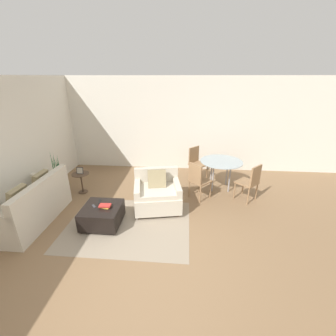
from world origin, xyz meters
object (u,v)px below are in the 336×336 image
(couch, at_px, (31,207))
(book_stack, at_px, (105,206))
(picture_frame, at_px, (80,171))
(tv_remote_secondary, at_px, (94,206))
(dining_chair_near_left, at_px, (198,179))
(dining_chair_far_left, at_px, (196,161))
(dining_chair_near_right, at_px, (251,180))
(side_table, at_px, (81,179))
(armchair, at_px, (157,194))
(dining_table, at_px, (221,164))
(tv_remote_primary, at_px, (100,201))
(potted_plant, at_px, (60,182))
(ottoman, at_px, (102,215))

(couch, height_order, book_stack, couch)
(picture_frame, bearing_deg, tv_remote_secondary, -56.34)
(couch, xyz_separation_m, tv_remote_secondary, (1.28, 0.03, 0.08))
(dining_chair_near_left, height_order, dining_chair_far_left, same)
(dining_chair_near_right, bearing_deg, dining_chair_near_left, 180.00)
(side_table, bearing_deg, book_stack, -49.82)
(armchair, relative_size, picture_frame, 6.73)
(armchair, relative_size, dining_table, 1.05)
(tv_remote_primary, bearing_deg, potted_plant, 144.30)
(ottoman, bearing_deg, dining_chair_far_left, 51.55)
(picture_frame, xyz_separation_m, dining_table, (3.46, 0.54, 0.07))
(tv_remote_secondary, bearing_deg, dining_chair_far_left, 49.31)
(ottoman, distance_m, side_table, 1.59)
(armchair, distance_m, potted_plant, 2.58)
(ottoman, height_order, tv_remote_primary, tv_remote_primary)
(tv_remote_primary, xyz_separation_m, dining_table, (2.59, 1.59, 0.26))
(picture_frame, bearing_deg, dining_chair_far_left, 21.65)
(tv_remote_primary, xyz_separation_m, dining_chair_near_left, (1.99, 0.99, 0.12))
(dining_table, bearing_deg, tv_remote_primary, -148.50)
(armchair, bearing_deg, tv_remote_primary, -156.31)
(armchair, bearing_deg, potted_plant, 168.01)
(dining_table, height_order, dining_chair_near_right, dining_chair_near_right)
(couch, bearing_deg, picture_frame, 70.15)
(ottoman, bearing_deg, picture_frame, 127.92)
(ottoman, relative_size, potted_plant, 0.66)
(tv_remote_secondary, xyz_separation_m, picture_frame, (-0.82, 1.24, 0.20))
(dining_chair_near_right, bearing_deg, dining_chair_far_left, 135.00)
(book_stack, height_order, tv_remote_primary, book_stack)
(picture_frame, relative_size, dining_chair_far_left, 0.18)
(potted_plant, xyz_separation_m, picture_frame, (0.55, 0.03, 0.32))
(dining_table, height_order, dining_chair_near_left, dining_chair_near_left)
(potted_plant, relative_size, dining_chair_near_left, 1.21)
(picture_frame, bearing_deg, book_stack, -49.82)
(ottoman, relative_size, dining_chair_far_left, 0.80)
(dining_table, bearing_deg, armchair, -143.44)
(side_table, height_order, picture_frame, picture_frame)
(potted_plant, xyz_separation_m, dining_table, (4.02, 0.57, 0.39))
(potted_plant, distance_m, dining_chair_near_right, 4.62)
(side_table, bearing_deg, couch, -109.85)
(dining_table, bearing_deg, ottoman, -144.40)
(ottoman, height_order, side_table, side_table)
(dining_chair_far_left, bearing_deg, ottoman, -128.45)
(book_stack, relative_size, dining_chair_near_right, 0.25)
(armchair, height_order, potted_plant, potted_plant)
(tv_remote_primary, relative_size, dining_chair_near_right, 0.18)
(tv_remote_primary, relative_size, dining_chair_near_left, 0.18)
(ottoman, relative_size, side_table, 1.40)
(couch, height_order, armchair, couch)
(dining_chair_far_left, bearing_deg, dining_table, -45.00)
(book_stack, height_order, side_table, side_table)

